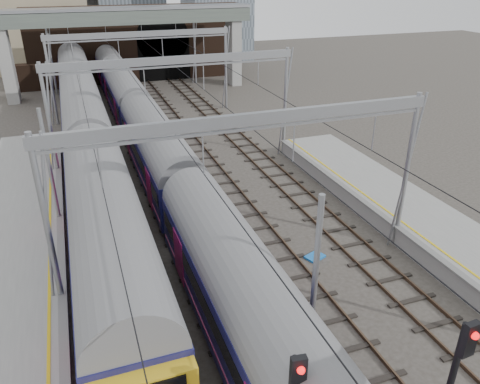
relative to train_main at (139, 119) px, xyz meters
name	(u,v)px	position (x,y,z in m)	size (l,w,h in m)	color
tracks	(207,209)	(2.00, -11.89, -2.44)	(14.40, 80.00, 0.22)	#4C3828
overhead_line	(176,78)	(2.00, -5.40, 4.11)	(16.80, 80.00, 8.00)	gray
retaining_wall	(133,46)	(3.40, 25.04, 1.87)	(28.00, 2.75, 9.00)	black
overbridge	(126,26)	(2.00, 19.11, 4.81)	(28.00, 3.00, 9.25)	gray
train_main	(139,119)	(0.00, 0.00, 0.00)	(2.75, 63.63, 4.75)	black
train_second	(85,121)	(-4.00, 0.11, 0.22)	(3.12, 54.01, 5.26)	black
signal_near_centre	(453,383)	(3.58, -29.48, 0.95)	(0.40, 0.49, 5.50)	black
equip_cover_a	(237,309)	(0.66, -21.02, -2.41)	(0.80, 0.57, 0.09)	blue
equip_cover_b	(241,360)	(-0.16, -23.78, -2.40)	(0.95, 0.67, 0.11)	blue
equip_cover_c	(315,257)	(5.63, -18.64, -2.40)	(0.93, 0.66, 0.11)	blue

